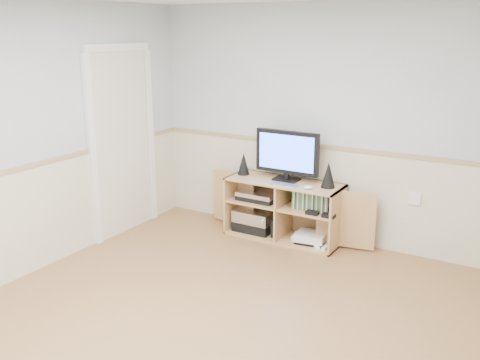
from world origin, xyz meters
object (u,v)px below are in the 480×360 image
object	(u,v)px
monitor	(287,154)
game_consoles	(310,238)
keyboard	(285,185)
media_cabinet	(286,208)

from	to	relation	value
monitor	game_consoles	distance (m)	0.93
monitor	game_consoles	bearing A→B (deg)	-10.58
monitor	keyboard	size ratio (longest dim) A/B	2.64
media_cabinet	keyboard	size ratio (longest dim) A/B	7.23
media_cabinet	game_consoles	size ratio (longest dim) A/B	4.31
media_cabinet	monitor	size ratio (longest dim) A/B	2.74
media_cabinet	keyboard	distance (m)	0.38
media_cabinet	game_consoles	distance (m)	0.42
keyboard	game_consoles	distance (m)	0.65
media_cabinet	keyboard	bearing A→B (deg)	-70.28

